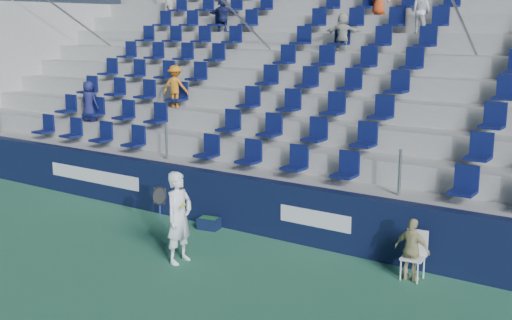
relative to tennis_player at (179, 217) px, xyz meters
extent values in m
plane|color=#327553|center=(0.23, -0.87, -0.88)|extent=(70.00, 70.00, 0.00)
cube|color=#0E1535|center=(0.23, 2.28, -0.28)|extent=(24.00, 0.30, 1.20)
cube|color=white|center=(-4.77, 2.12, -0.26)|extent=(3.20, 0.02, 0.34)
cube|color=white|center=(1.73, 2.12, -0.26)|extent=(1.60, 0.02, 0.34)
cube|color=#A7A7A1|center=(0.23, 2.86, -0.28)|extent=(24.00, 0.85, 1.20)
cube|color=#A7A7A1|center=(0.23, 3.71, -0.03)|extent=(24.00, 0.85, 1.70)
cube|color=#A7A7A1|center=(0.23, 4.56, 0.22)|extent=(24.00, 0.85, 2.20)
cube|color=#A7A7A1|center=(0.23, 5.41, 0.47)|extent=(24.00, 0.85, 2.70)
cube|color=#A7A7A1|center=(0.23, 6.26, 0.72)|extent=(24.00, 0.85, 3.20)
cube|color=#A7A7A1|center=(0.23, 7.11, 0.97)|extent=(24.00, 0.85, 3.70)
cube|color=#A7A7A1|center=(0.23, 7.96, 1.22)|extent=(24.00, 0.85, 4.20)
cube|color=#A7A7A1|center=(0.23, 8.81, 1.47)|extent=(24.00, 0.85, 4.70)
cube|color=#A7A7A1|center=(0.23, 9.66, 1.72)|extent=(24.00, 0.85, 5.20)
cube|color=#A7A7A1|center=(0.23, 10.33, 2.22)|extent=(24.00, 0.50, 6.20)
cube|color=#A7A7A1|center=(-11.62, 6.26, 1.72)|extent=(0.30, 7.65, 5.20)
cube|color=#0B1346|center=(0.23, 2.86, 0.67)|extent=(16.05, 0.50, 0.70)
cube|color=#0B1346|center=(0.23, 3.71, 1.17)|extent=(16.05, 0.50, 0.70)
cube|color=#0B1346|center=(0.23, 4.56, 1.67)|extent=(16.05, 0.50, 0.70)
cube|color=#0B1346|center=(0.23, 5.41, 2.17)|extent=(16.05, 0.50, 0.70)
cube|color=#0B1346|center=(0.23, 6.26, 2.67)|extent=(16.05, 0.50, 0.70)
cube|color=#0B1346|center=(0.23, 7.11, 3.17)|extent=(16.05, 0.50, 0.70)
cube|color=#0B1346|center=(0.23, 7.96, 3.67)|extent=(16.05, 0.50, 0.70)
cube|color=#0B1346|center=(0.23, 8.81, 4.17)|extent=(16.05, 0.50, 0.70)
cylinder|color=gray|center=(-2.77, 6.26, 3.47)|extent=(0.06, 7.68, 4.55)
cylinder|color=gray|center=(3.23, 6.26, 3.47)|extent=(0.06, 7.68, 4.55)
cylinder|color=gray|center=(-9.57, 6.26, 3.47)|extent=(0.06, 7.68, 4.55)
imported|color=navy|center=(-4.96, 7.91, 3.87)|extent=(1.07, 0.51, 1.11)
imported|color=silver|center=(1.55, 7.91, 3.89)|extent=(0.59, 0.48, 1.14)
imported|color=beige|center=(-0.27, 7.06, 3.34)|extent=(1.01, 0.51, 1.04)
imported|color=#B8B2A6|center=(-8.02, 8.76, 4.40)|extent=(0.47, 0.35, 1.17)
imported|color=orange|center=(-4.02, 4.51, 1.89)|extent=(0.83, 0.60, 1.15)
imported|color=#1A1C4E|center=(-6.56, 3.66, 1.40)|extent=(0.59, 0.41, 1.17)
imported|color=white|center=(0.00, 0.00, 0.00)|extent=(0.44, 0.65, 1.76)
cylinder|color=navy|center=(-0.25, -0.25, 0.13)|extent=(0.03, 0.03, 0.28)
torus|color=black|center=(-0.25, -0.25, 0.43)|extent=(0.30, 0.17, 0.28)
plane|color=#262626|center=(-0.25, -0.25, 0.43)|extent=(0.30, 0.16, 0.29)
sphere|color=#D0D631|center=(0.25, -0.20, 0.29)|extent=(0.07, 0.07, 0.07)
sphere|color=#D0D631|center=(0.25, -0.14, 0.32)|extent=(0.07, 0.07, 0.07)
cube|color=white|center=(3.96, 1.68, -0.48)|extent=(0.42, 0.42, 0.04)
cube|color=white|center=(3.96, 1.86, -0.25)|extent=(0.38, 0.08, 0.47)
cylinder|color=white|center=(3.81, 1.53, -0.69)|extent=(0.03, 0.03, 0.38)
cylinder|color=white|center=(4.12, 1.53, -0.69)|extent=(0.03, 0.03, 0.38)
cylinder|color=white|center=(3.81, 1.83, -0.69)|extent=(0.03, 0.03, 0.38)
cylinder|color=white|center=(4.12, 1.83, -0.69)|extent=(0.03, 0.03, 0.38)
imported|color=tan|center=(3.96, 1.63, -0.32)|extent=(0.69, 0.35, 1.13)
cube|color=#0F1837|center=(-0.80, 1.88, -0.75)|extent=(0.52, 0.39, 0.26)
cube|color=#1E662D|center=(-0.80, 1.88, -0.69)|extent=(0.42, 0.29, 0.15)
camera|label=1|loc=(7.74, -8.71, 3.55)|focal=45.00mm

